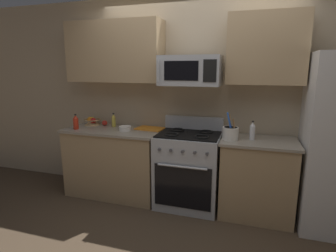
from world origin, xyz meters
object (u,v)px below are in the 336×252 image
at_px(utensil_crock, 230,133).
at_px(bottle_oil, 114,121).
at_px(bottle_vinegar, 252,131).
at_px(microwave, 191,71).
at_px(cutting_board, 150,129).
at_px(fruit_basket, 92,121).
at_px(apple_loose, 105,123).
at_px(prep_bowl, 125,128).
at_px(range_oven, 188,169).
at_px(bottle_hot_sauce, 76,122).

height_order(utensil_crock, bottle_oil, utensil_crock).
bearing_deg(bottle_vinegar, bottle_oil, 174.96).
distance_m(microwave, cutting_board, 0.95).
bearing_deg(utensil_crock, fruit_basket, 172.74).
distance_m(apple_loose, prep_bowl, 0.46).
xyz_separation_m(range_oven, apple_loose, (-1.26, 0.18, 0.47)).
bearing_deg(utensil_crock, microwave, 168.25).
xyz_separation_m(bottle_vinegar, bottle_hot_sauce, (-2.23, -0.13, -0.01)).
bearing_deg(cutting_board, bottle_oil, 179.95).
bearing_deg(range_oven, bottle_vinegar, -0.48).
bearing_deg(apple_loose, bottle_hot_sauce, -128.21).
distance_m(apple_loose, bottle_vinegar, 1.99).
bearing_deg(bottle_oil, bottle_vinegar, -5.04).
distance_m(utensil_crock, prep_bowl, 1.33).
xyz_separation_m(cutting_board, bottle_oil, (-0.54, 0.00, 0.08)).
bearing_deg(fruit_basket, bottle_vinegar, -4.66).
height_order(microwave, apple_loose, microwave).
distance_m(range_oven, prep_bowl, 0.96).
bearing_deg(bottle_oil, bottle_hot_sauce, -143.85).
relative_size(microwave, apple_loose, 9.53).
bearing_deg(bottle_hot_sauce, prep_bowl, 9.45).
xyz_separation_m(fruit_basket, bottle_hot_sauce, (-0.05, -0.31, 0.04)).
height_order(utensil_crock, prep_bowl, utensil_crock).
bearing_deg(prep_bowl, range_oven, 1.79).
distance_m(range_oven, apple_loose, 1.35).
distance_m(bottle_vinegar, bottle_hot_sauce, 2.23).
bearing_deg(prep_bowl, fruit_basket, 162.12).
bearing_deg(bottle_hot_sauce, apple_loose, 51.79).
height_order(fruit_basket, bottle_oil, bottle_oil).
xyz_separation_m(range_oven, cutting_board, (-0.56, 0.15, 0.44)).
height_order(range_oven, cutting_board, range_oven).
distance_m(range_oven, utensil_crock, 0.72).
bearing_deg(bottle_oil, range_oven, -8.02).
bearing_deg(bottle_oil, apple_loose, 172.66).
relative_size(range_oven, cutting_board, 3.01).
distance_m(cutting_board, bottle_hot_sauce, 0.98).
distance_m(fruit_basket, apple_loose, 0.20).
xyz_separation_m(apple_loose, bottle_hot_sauce, (-0.24, -0.31, 0.05)).
bearing_deg(cutting_board, microwave, -12.85).
bearing_deg(cutting_board, range_oven, -15.33).
relative_size(apple_loose, bottle_oil, 0.39).
relative_size(utensil_crock, prep_bowl, 2.00).
height_order(apple_loose, bottle_vinegar, bottle_vinegar).
bearing_deg(bottle_oil, fruit_basket, 177.37).
bearing_deg(utensil_crock, bottle_oil, 171.73).
bearing_deg(utensil_crock, apple_loose, 171.81).
relative_size(utensil_crock, cutting_board, 0.87).
height_order(range_oven, bottle_vinegar, bottle_vinegar).
bearing_deg(fruit_basket, apple_loose, 1.06).
relative_size(bottle_oil, prep_bowl, 1.19).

